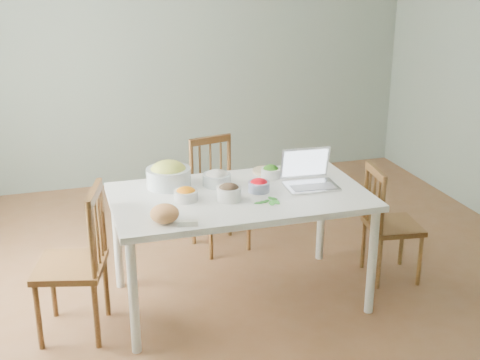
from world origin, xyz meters
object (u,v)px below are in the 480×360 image
object	(u,v)px
chair_far	(220,196)
bread_boule	(165,214)
chair_right	(393,223)
laptop	(312,170)
bowl_squash	(169,174)
chair_left	(70,263)
dining_table	(240,248)

from	to	relation	value
chair_far	bread_boule	bearing A→B (deg)	-131.58
chair_right	laptop	world-z (taller)	laptop
chair_right	bowl_squash	bearing A→B (deg)	87.43
chair_right	laptop	distance (m)	0.84
chair_far	bowl_squash	world-z (taller)	bowl_squash
chair_left	bread_boule	world-z (taller)	chair_left
chair_far	bowl_squash	size ratio (longest dim) A/B	2.99
bowl_squash	dining_table	bearing A→B (deg)	-32.96
dining_table	chair_far	distance (m)	0.87
chair_left	laptop	size ratio (longest dim) A/B	2.80
dining_table	bowl_squash	distance (m)	0.72
chair_far	chair_left	bearing A→B (deg)	-155.08
dining_table	bowl_squash	bearing A→B (deg)	147.04
chair_right	laptop	bearing A→B (deg)	98.76
bread_boule	bowl_squash	bearing A→B (deg)	76.97
chair_far	laptop	size ratio (longest dim) A/B	2.60
bread_boule	laptop	distance (m)	1.13
dining_table	bowl_squash	size ratio (longest dim) A/B	5.58
dining_table	chair_far	size ratio (longest dim) A/B	1.87
laptop	bowl_squash	bearing A→B (deg)	165.65
chair_right	bowl_squash	xyz separation A→B (m)	(-1.63, 0.29, 0.46)
dining_table	bread_boule	size ratio (longest dim) A/B	9.77
chair_right	dining_table	bearing A→B (deg)	97.15
bread_boule	dining_table	bearing A→B (deg)	29.56
chair_left	chair_right	bearing A→B (deg)	106.49
bowl_squash	bread_boule	bearing A→B (deg)	-103.03
dining_table	bowl_squash	world-z (taller)	bowl_squash
dining_table	chair_far	xyz separation A→B (m)	(0.09, 0.86, 0.06)
chair_far	chair_right	size ratio (longest dim) A/B	1.05
chair_far	laptop	world-z (taller)	laptop
chair_left	chair_right	world-z (taller)	chair_left
chair_left	dining_table	bearing A→B (deg)	108.70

